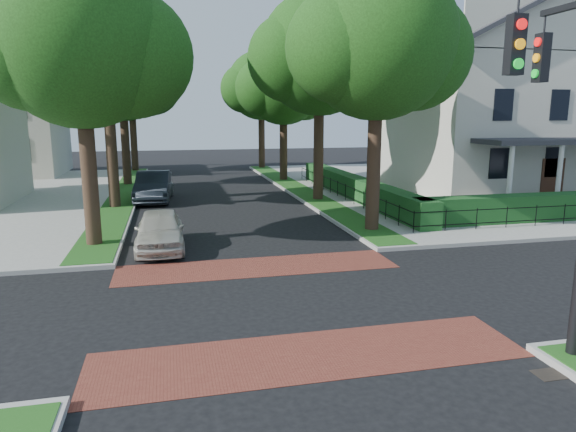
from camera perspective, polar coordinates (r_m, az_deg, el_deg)
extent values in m
plane|color=black|center=(13.83, -1.12, -9.45)|extent=(120.00, 120.00, 0.00)
cube|color=gray|center=(38.94, 21.81, 3.36)|extent=(30.00, 30.00, 0.15)
cube|color=maroon|center=(16.80, -3.39, -5.66)|extent=(9.00, 2.20, 0.01)
cube|color=maroon|center=(10.97, 2.47, -15.20)|extent=(9.00, 2.20, 0.01)
cube|color=black|center=(11.44, 27.24, -15.35)|extent=(0.65, 0.45, 0.01)
cube|color=#1D4B15|center=(33.10, 1.18, 3.05)|extent=(1.60, 29.80, 0.02)
cube|color=#1D4B15|center=(32.22, -17.79, 2.29)|extent=(1.60, 29.80, 0.02)
cylinder|color=black|center=(21.31, 9.58, 8.25)|extent=(0.56, 0.56, 7.35)
sphere|color=#17370F|center=(21.47, 9.94, 18.66)|extent=(6.20, 6.20, 6.20)
sphere|color=#17370F|center=(22.39, 13.80, 17.16)|extent=(4.65, 4.65, 4.65)
sphere|color=#17370F|center=(20.70, 5.97, 18.20)|extent=(4.34, 4.34, 4.34)
sphere|color=#17370F|center=(23.00, 8.64, 19.45)|extent=(4.03, 4.03, 4.03)
cylinder|color=black|center=(28.85, 3.44, 9.48)|extent=(0.56, 0.56, 7.70)
sphere|color=#17370F|center=(29.01, 3.53, 17.54)|extent=(6.60, 6.60, 6.60)
sphere|color=#17370F|center=(29.81, 6.84, 16.55)|extent=(4.95, 4.95, 4.95)
sphere|color=#17370F|center=(28.36, 0.30, 17.10)|extent=(4.62, 4.62, 4.62)
sphere|color=#17370F|center=(30.67, 2.81, 18.15)|extent=(4.29, 4.29, 4.29)
cylinder|color=black|center=(37.58, -0.50, 9.11)|extent=(0.56, 0.56, 6.65)
sphere|color=#17370F|center=(37.61, -0.51, 14.47)|extent=(5.80, 5.80, 5.80)
sphere|color=#17370F|center=(38.26, 1.79, 13.81)|extent=(4.35, 4.35, 4.35)
sphere|color=#17370F|center=(37.11, -2.70, 14.04)|extent=(4.06, 4.06, 4.06)
sphere|color=#17370F|center=(39.08, -0.85, 15.09)|extent=(3.77, 3.77, 3.77)
cylinder|color=black|center=(46.39, -2.96, 9.73)|extent=(0.56, 0.56, 7.00)
sphere|color=#17370F|center=(46.44, -3.00, 14.30)|extent=(6.00, 6.00, 6.00)
sphere|color=#17370F|center=(47.03, -1.03, 13.78)|extent=(4.50, 4.50, 4.50)
sphere|color=#17370F|center=(45.99, -4.85, 13.93)|extent=(4.20, 4.20, 4.20)
sphere|color=#17370F|center=(47.96, -3.21, 14.80)|extent=(3.90, 3.90, 3.90)
cylinder|color=black|center=(19.90, -21.39, 6.93)|extent=(0.56, 0.56, 7.00)
sphere|color=#17370F|center=(20.01, -22.19, 17.53)|extent=(6.00, 6.00, 6.00)
sphere|color=#17370F|center=(20.10, -17.12, 16.67)|extent=(4.50, 4.50, 4.50)
sphere|color=#17370F|center=(20.05, -26.62, 16.31)|extent=(4.20, 4.20, 4.20)
sphere|color=#17370F|center=(21.54, -21.38, 18.43)|extent=(3.90, 3.90, 3.90)
cylinder|color=black|center=(27.81, -19.16, 9.18)|extent=(0.56, 0.56, 8.05)
sphere|color=#17370F|center=(28.02, -19.75, 17.90)|extent=(6.40, 6.40, 6.40)
sphere|color=#17370F|center=(28.15, -15.90, 17.26)|extent=(4.80, 4.80, 4.80)
sphere|color=#17370F|center=(28.00, -23.15, 17.05)|extent=(4.48, 4.48, 4.48)
sphere|color=#17370F|center=(29.66, -19.25, 18.50)|extent=(4.16, 4.16, 4.16)
cylinder|color=black|center=(36.79, -17.68, 8.71)|extent=(0.56, 0.56, 6.86)
sphere|color=#17370F|center=(36.84, -18.02, 14.34)|extent=(5.60, 5.60, 5.60)
sphere|color=#17370F|center=(37.03, -15.50, 13.84)|extent=(4.20, 4.20, 4.20)
sphere|color=#17370F|center=(36.76, -20.26, 13.74)|extent=(3.92, 3.92, 3.92)
sphere|color=#17370F|center=(38.26, -17.74, 14.98)|extent=(3.64, 3.64, 3.64)
cylinder|color=black|center=(45.76, -16.83, 9.33)|extent=(0.56, 0.56, 7.14)
sphere|color=#17370F|center=(45.82, -17.11, 14.05)|extent=(6.20, 6.20, 6.20)
sphere|color=#17370F|center=(46.02, -14.88, 13.65)|extent=(4.65, 4.65, 4.65)
sphere|color=#17370F|center=(45.72, -19.09, 13.56)|extent=(4.34, 4.34, 4.34)
sphere|color=#17370F|center=(47.39, -16.89, 14.56)|extent=(4.03, 4.03, 4.03)
cube|color=#18471D|center=(29.82, 7.43, 3.20)|extent=(1.00, 18.00, 1.20)
cube|color=beige|center=(35.04, 22.38, 9.23)|extent=(12.00, 10.00, 8.00)
cube|color=gray|center=(30.51, 28.53, 1.43)|extent=(9.60, 2.40, 0.50)
cube|color=#28282D|center=(30.21, 29.10, 7.32)|extent=(10.20, 2.70, 0.25)
cylinder|color=white|center=(26.93, 23.45, 4.18)|extent=(0.24, 0.24, 3.00)
cylinder|color=white|center=(28.66, 27.92, 4.17)|extent=(0.24, 0.24, 3.00)
cube|color=beige|center=(46.49, -29.39, 8.01)|extent=(9.00, 8.00, 6.50)
cube|color=maroon|center=(44.38, -27.17, 14.70)|extent=(0.80, 0.80, 3.64)
cube|color=black|center=(12.02, 29.29, 19.76)|extent=(0.12, 1.80, 0.12)
cube|color=black|center=(10.03, 23.92, 16.97)|extent=(0.28, 0.22, 1.00)
cylinder|color=red|center=(9.96, 24.55, 18.83)|extent=(0.18, 0.05, 0.18)
cylinder|color=orange|center=(9.92, 24.39, 17.01)|extent=(0.18, 0.05, 0.18)
cylinder|color=#0CB226|center=(9.89, 24.24, 15.17)|extent=(0.18, 0.05, 0.18)
cube|color=black|center=(12.52, 26.36, 15.45)|extent=(0.22, 0.28, 1.00)
cylinder|color=red|center=(12.47, 26.01, 16.99)|extent=(0.05, 0.18, 0.18)
cylinder|color=orange|center=(12.44, 25.87, 15.53)|extent=(0.05, 0.18, 0.18)
cylinder|color=#0CB226|center=(12.41, 25.74, 14.06)|extent=(0.05, 0.18, 0.18)
imported|color=beige|center=(19.34, -14.06, -1.51)|extent=(1.73, 4.27, 1.45)
imported|color=#1D232B|center=(30.22, -14.74, 3.21)|extent=(2.04, 5.21, 1.69)
imported|color=gray|center=(30.54, -14.71, 3.05)|extent=(2.41, 5.08, 1.43)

